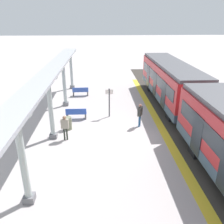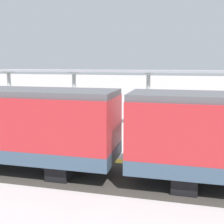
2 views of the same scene
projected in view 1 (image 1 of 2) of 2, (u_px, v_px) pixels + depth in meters
name	position (u px, v px, depth m)	size (l,w,h in m)	color
ground_plane	(109.00, 135.00, 14.85)	(176.00, 176.00, 0.00)	#AFA6A5
tactile_edge_strip	(165.00, 134.00, 15.02)	(0.54, 28.29, 0.01)	gold
trackbed	(193.00, 133.00, 15.10)	(3.20, 40.29, 0.01)	#38332D
train_near_carriage	(170.00, 82.00, 19.97)	(2.65, 11.66, 3.48)	#B6262B
canopy_pillar_nearest	(71.00, 70.00, 23.91)	(1.10, 0.44, 3.90)	slate
canopy_pillar_second	(64.00, 83.00, 19.14)	(1.10, 0.44, 3.90)	slate
canopy_pillar_third	(51.00, 108.00, 13.81)	(1.10, 0.44, 3.90)	slate
canopy_pillar_fourth	(23.00, 160.00, 8.79)	(1.10, 0.44, 3.90)	slate
canopy_beam	(47.00, 75.00, 13.12)	(1.20, 22.51, 0.16)	#A8AAB2
bench_near_end	(80.00, 92.00, 22.09)	(1.52, 0.51, 0.86)	#314FA8
bench_far_end	(76.00, 114.00, 17.04)	(1.50, 0.45, 0.86)	#2848A9
trash_bin	(68.00, 123.00, 15.51)	(0.48, 0.48, 0.87)	#6D725A
platform_info_sign	(109.00, 100.00, 17.18)	(0.56, 0.10, 2.20)	#4C4C51
passenger_waiting_near_edge	(140.00, 113.00, 15.69)	(0.41, 0.52, 1.65)	#2A5584
passenger_by_the_benches	(65.00, 125.00, 13.95)	(0.47, 0.23, 1.59)	#232B22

